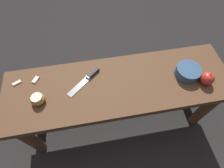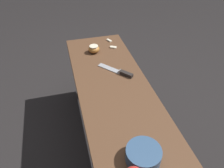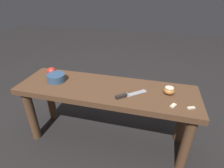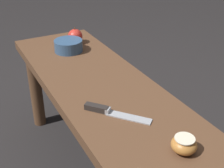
% 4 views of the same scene
% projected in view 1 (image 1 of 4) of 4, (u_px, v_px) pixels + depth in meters
% --- Properties ---
extents(ground_plane, '(8.00, 8.00, 0.00)m').
position_uv_depth(ground_plane, '(117.00, 117.00, 1.37)').
color(ground_plane, black).
extents(wooden_bench, '(1.26, 0.38, 0.49)m').
position_uv_depth(wooden_bench, '(119.00, 92.00, 1.03)').
color(wooden_bench, brown).
rests_on(wooden_bench, ground_plane).
extents(knife, '(0.19, 0.17, 0.02)m').
position_uv_depth(knife, '(88.00, 77.00, 0.96)').
color(knife, '#9EA0A5').
rests_on(knife, wooden_bench).
extents(apple_whole, '(0.07, 0.07, 0.08)m').
position_uv_depth(apple_whole, '(207.00, 78.00, 0.92)').
color(apple_whole, red).
rests_on(apple_whole, wooden_bench).
extents(apple_cut, '(0.07, 0.07, 0.05)m').
position_uv_depth(apple_cut, '(38.00, 99.00, 0.87)').
color(apple_cut, '#B27233').
rests_on(apple_cut, wooden_bench).
extents(apple_slice_near_knife, '(0.05, 0.03, 0.01)m').
position_uv_depth(apple_slice_near_knife, '(17.00, 83.00, 0.95)').
color(apple_slice_near_knife, beige).
rests_on(apple_slice_near_knife, wooden_bench).
extents(apple_slice_center, '(0.04, 0.05, 0.01)m').
position_uv_depth(apple_slice_center, '(36.00, 80.00, 0.96)').
color(apple_slice_center, beige).
rests_on(apple_slice_center, wooden_bench).
extents(bowl, '(0.13, 0.13, 0.05)m').
position_uv_depth(bowl, '(188.00, 72.00, 0.96)').
color(bowl, '#335175').
rests_on(bowl, wooden_bench).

